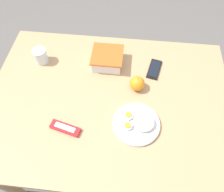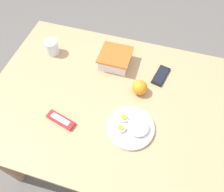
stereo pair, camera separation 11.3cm
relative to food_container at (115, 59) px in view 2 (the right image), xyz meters
The scene contains 8 objects.
ground_plane 0.85m from the food_container, 81.76° to the right, with size 10.00×10.00×0.00m, color #66605B.
table 0.28m from the food_container, 81.76° to the right, with size 1.30×0.95×0.77m.
food_container is the anchor object (origin of this frame).
orange_fruit 0.24m from the food_container, 41.39° to the right, with size 0.08×0.08×0.08m.
rice_plate 0.43m from the food_container, 63.19° to the right, with size 0.23×0.23×0.05m.
candy_bar 0.47m from the food_container, 109.17° to the right, with size 0.16×0.08×0.02m.
cell_phone 0.28m from the food_container, ahead, with size 0.09×0.16×0.01m.
drinking_glass 0.39m from the food_container, behind, with size 0.08×0.08×0.09m.
Camera 2 is at (0.19, -0.59, 1.75)m, focal length 35.00 mm.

